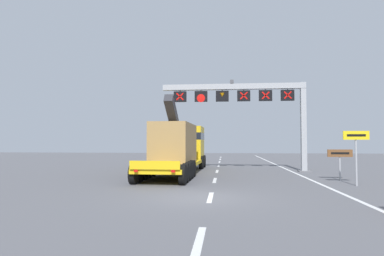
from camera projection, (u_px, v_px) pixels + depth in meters
name	position (u px, v px, depth m)	size (l,w,h in m)	color
ground	(199.00, 198.00, 13.56)	(112.00, 112.00, 0.00)	#5B5B60
lane_markings	(218.00, 168.00, 28.94)	(0.20, 45.62, 0.01)	silver
edge_line_right	(294.00, 172.00, 24.89)	(0.20, 63.00, 0.01)	silver
overhead_lane_gantry	(250.00, 100.00, 26.32)	(11.55, 0.90, 7.25)	#9EA0A5
heavy_haul_truck_yellow	(180.00, 146.00, 25.16)	(3.36, 14.12, 5.30)	yellow
exit_sign_yellow	(356.00, 145.00, 17.33)	(1.32, 0.15, 2.87)	#9EA0A5
tourist_info_sign_brown	(340.00, 157.00, 19.83)	(1.45, 0.15, 1.84)	#9EA0A5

